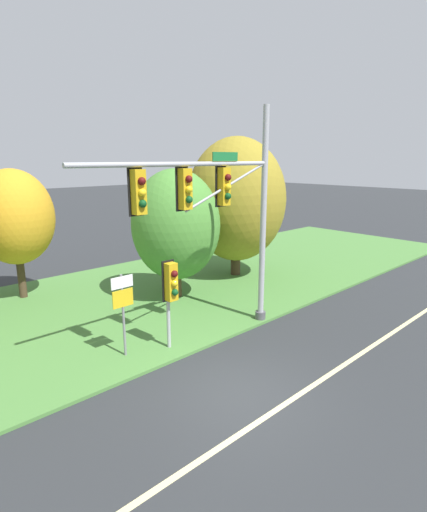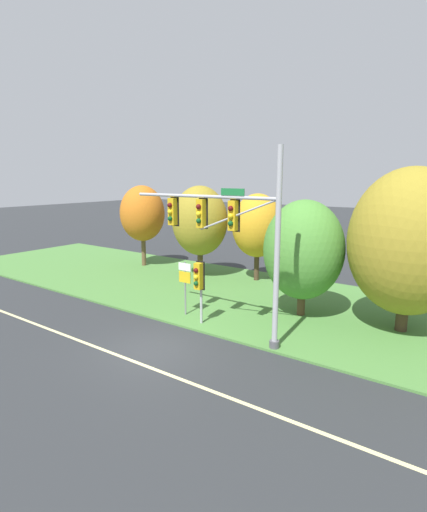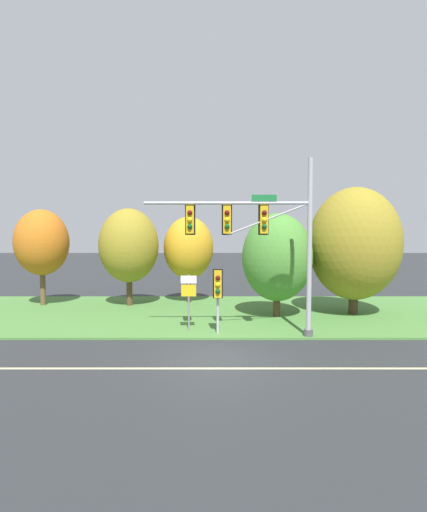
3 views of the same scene
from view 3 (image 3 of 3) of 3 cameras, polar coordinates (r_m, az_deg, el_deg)
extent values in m
plane|color=#282B2D|center=(15.53, 0.29, -14.33)|extent=(160.00, 160.00, 0.00)
cube|color=beige|center=(14.39, 0.33, -15.76)|extent=(36.00, 0.16, 0.01)
cube|color=#477A38|center=(23.52, 0.10, -8.12)|extent=(48.00, 11.50, 0.10)
cylinder|color=#9EA0A5|center=(18.12, 13.30, 1.13)|extent=(0.22, 0.22, 7.89)
cylinder|color=#4C4C51|center=(18.65, 13.15, -10.61)|extent=(0.40, 0.40, 0.30)
cylinder|color=#9EA0A5|center=(17.66, 1.69, 7.57)|extent=(7.30, 0.14, 0.14)
cylinder|color=#9EA0A5|center=(17.78, 7.60, 5.26)|extent=(3.68, 0.08, 1.47)
cube|color=gold|center=(17.75, 6.96, 5.17)|extent=(0.34, 0.28, 1.22)
cube|color=black|center=(17.91, 6.90, 5.15)|extent=(0.46, 0.04, 1.34)
sphere|color=#4C0C0C|center=(17.59, 7.04, 6.16)|extent=(0.22, 0.22, 0.22)
sphere|color=yellow|center=(17.57, 7.03, 5.19)|extent=(0.22, 0.22, 0.22)
sphere|color=#0C4219|center=(17.57, 7.03, 4.21)|extent=(0.22, 0.22, 0.22)
cube|color=gold|center=(17.62, 1.69, 5.21)|extent=(0.34, 0.28, 1.22)
cube|color=black|center=(17.78, 1.67, 5.19)|extent=(0.46, 0.04, 1.34)
sphere|color=#4C0C0C|center=(17.46, 1.71, 6.21)|extent=(0.22, 0.22, 0.22)
sphere|color=yellow|center=(17.44, 1.71, 5.23)|extent=(0.22, 0.22, 0.22)
sphere|color=#0C4219|center=(17.44, 1.71, 4.24)|extent=(0.22, 0.22, 0.22)
cube|color=gold|center=(17.64, -3.62, 5.20)|extent=(0.34, 0.28, 1.22)
cube|color=black|center=(17.80, -3.59, 5.18)|extent=(0.46, 0.04, 1.34)
sphere|color=#4C0C0C|center=(17.48, -3.66, 6.20)|extent=(0.22, 0.22, 0.22)
sphere|color=yellow|center=(17.46, -3.65, 5.22)|extent=(0.22, 0.22, 0.22)
sphere|color=#0C4219|center=(17.46, -3.65, 4.23)|extent=(0.22, 0.22, 0.22)
cube|color=#196B33|center=(17.76, 7.00, 8.24)|extent=(1.10, 0.04, 0.28)
cylinder|color=#9EA0A5|center=(18.37, 0.37, -6.65)|extent=(0.12, 0.12, 2.86)
cube|color=gold|center=(18.04, 0.38, -4.03)|extent=(0.34, 0.28, 1.22)
cube|color=black|center=(18.20, 0.37, -3.96)|extent=(0.46, 0.04, 1.34)
sphere|color=#4C0C0C|center=(17.82, 0.38, -3.14)|extent=(0.22, 0.22, 0.22)
sphere|color=yellow|center=(17.86, 0.38, -4.10)|extent=(0.22, 0.22, 0.22)
sphere|color=#0C4219|center=(17.90, 0.38, -5.05)|extent=(0.22, 0.22, 0.22)
cylinder|color=slate|center=(18.90, -3.80, -6.68)|extent=(0.08, 0.08, 2.66)
cube|color=white|center=(18.71, -3.82, -3.37)|extent=(0.74, 0.03, 0.36)
cube|color=gold|center=(18.78, -3.82, -4.94)|extent=(0.70, 0.03, 0.55)
cylinder|color=brown|center=(27.80, -23.46, -3.30)|extent=(0.34, 0.34, 3.09)
ellipsoid|color=#B76019|center=(27.63, -23.58, 1.78)|extent=(3.35, 3.35, 4.19)
cylinder|color=#4C3823|center=(26.01, -12.18, -3.87)|extent=(0.38, 0.38, 2.79)
ellipsoid|color=olive|center=(25.82, -12.25, 1.48)|extent=(3.75, 3.75, 4.69)
cylinder|color=#423021|center=(26.79, -3.81, -3.67)|extent=(0.33, 0.33, 2.72)
ellipsoid|color=#C68C1E|center=(26.61, -3.83, 1.18)|extent=(3.30, 3.30, 4.13)
cylinder|color=#4C3823|center=(22.45, 8.79, -5.71)|extent=(0.39, 0.39, 2.21)
ellipsoid|color=#478433|center=(22.22, 8.83, -0.18)|extent=(3.87, 3.87, 4.84)
cylinder|color=#423021|center=(24.17, 19.12, -4.74)|extent=(0.51, 0.51, 2.60)
ellipsoid|color=olive|center=(23.95, 19.24, 1.67)|extent=(5.10, 5.10, 6.37)
camera|label=1|loc=(10.87, -41.09, 10.30)|focal=28.00mm
camera|label=2|loc=(11.90, 70.32, 11.54)|focal=28.00mm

